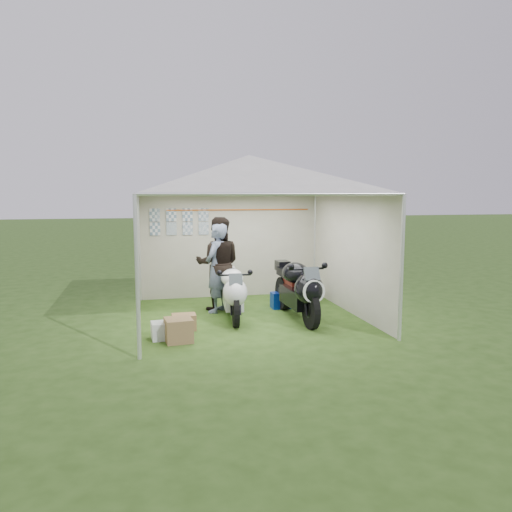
% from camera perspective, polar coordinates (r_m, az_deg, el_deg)
% --- Properties ---
extents(ground, '(80.00, 80.00, 0.00)m').
position_cam_1_polar(ground, '(9.45, -0.79, -6.99)').
color(ground, '#2B4915').
rests_on(ground, ground).
extents(canopy_tent, '(5.66, 5.66, 3.00)m').
position_cam_1_polar(canopy_tent, '(9.20, -0.86, 8.81)').
color(canopy_tent, silver).
rests_on(canopy_tent, ground).
extents(motorcycle_white, '(0.54, 1.92, 0.94)m').
position_cam_1_polar(motorcycle_white, '(9.19, -2.64, -4.03)').
color(motorcycle_white, black).
rests_on(motorcycle_white, ground).
extents(motorcycle_black, '(0.53, 2.18, 1.07)m').
position_cam_1_polar(motorcycle_black, '(9.15, 4.89, -3.64)').
color(motorcycle_black, black).
rests_on(motorcycle_black, ground).
extents(paddock_stand, '(0.44, 0.28, 0.32)m').
position_cam_1_polar(paddock_stand, '(10.16, 2.99, -5.06)').
color(paddock_stand, '#0B34CE').
rests_on(paddock_stand, ground).
extents(person_dark_jacket, '(1.02, 0.86, 1.86)m').
position_cam_1_polar(person_dark_jacket, '(9.86, -4.33, -0.91)').
color(person_dark_jacket, black).
rests_on(person_dark_jacket, ground).
extents(person_blue_jacket, '(0.70, 0.76, 1.74)m').
position_cam_1_polar(person_blue_jacket, '(9.73, -4.49, -1.36)').
color(person_blue_jacket, slate).
rests_on(person_blue_jacket, ground).
extents(equipment_box, '(0.52, 0.45, 0.46)m').
position_cam_1_polar(equipment_box, '(10.77, 5.31, -4.00)').
color(equipment_box, black).
rests_on(equipment_box, ground).
extents(crate_0, '(0.44, 0.35, 0.28)m').
position_cam_1_polar(crate_0, '(8.18, -10.40, -8.36)').
color(crate_0, silver).
rests_on(crate_0, ground).
extents(crate_1, '(0.45, 0.45, 0.37)m').
position_cam_1_polar(crate_1, '(7.99, -8.84, -8.36)').
color(crate_1, brown).
rests_on(crate_1, ground).
extents(crate_2, '(0.33, 0.30, 0.21)m').
position_cam_1_polar(crate_2, '(8.00, -8.29, -8.93)').
color(crate_2, silver).
rests_on(crate_2, ground).
extents(crate_3, '(0.40, 0.29, 0.27)m').
position_cam_1_polar(crate_3, '(8.65, -8.24, -7.48)').
color(crate_3, olive).
rests_on(crate_3, ground).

